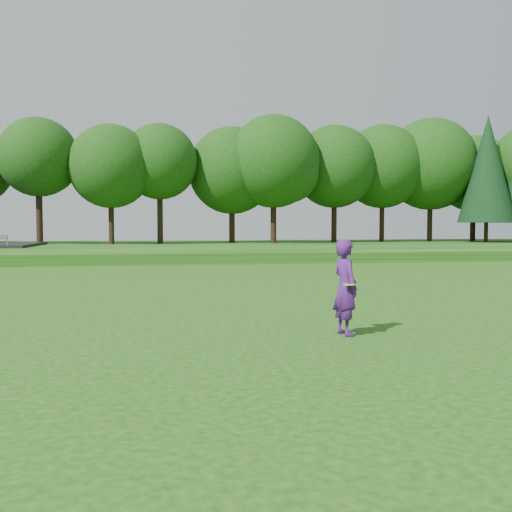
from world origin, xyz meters
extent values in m
plane|color=#17430D|center=(0.00, 0.00, 0.00)|extent=(140.00, 140.00, 0.00)
cube|color=#17430D|center=(0.00, 34.00, 0.30)|extent=(130.00, 30.00, 0.60)
cube|color=gray|center=(0.00, 20.00, 0.02)|extent=(130.00, 1.60, 0.04)
imported|color=#4E1A76|center=(0.16, -1.04, 0.90)|extent=(0.54, 0.73, 1.81)
cylinder|color=#B7EB25|center=(0.15, -1.33, 0.99)|extent=(0.23, 0.23, 0.03)
camera|label=1|loc=(-3.37, -11.27, 2.06)|focal=40.00mm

